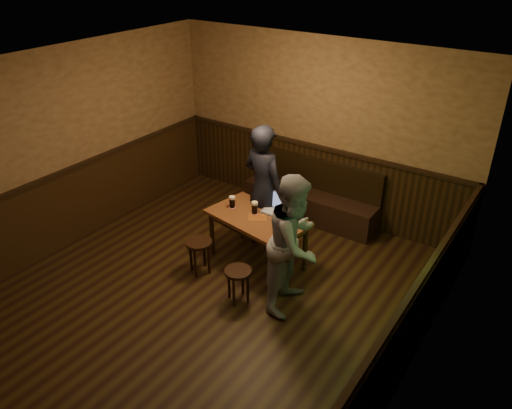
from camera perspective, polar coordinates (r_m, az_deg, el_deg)
The scene contains 12 objects.
room at distance 5.77m, azimuth -6.09°, elevation -1.12°, with size 5.04×6.04×2.84m.
bench at distance 8.00m, azimuth 6.31°, elevation 0.59°, with size 2.20×0.50×0.95m.
pub_table at distance 6.70m, azimuth 0.15°, elevation -2.10°, with size 1.45×0.98×0.72m.
stool_left at distance 6.67m, azimuth -6.52°, elevation -4.90°, with size 0.43×0.43×0.48m.
stool_right at distance 6.15m, azimuth -2.06°, elevation -8.19°, with size 0.39×0.39×0.45m.
pint_left at distance 6.85m, azimuth -2.74°, elevation 0.30°, with size 0.11×0.11×0.17m.
pint_mid at distance 6.69m, azimuth -0.16°, elevation -0.36°, with size 0.11×0.11×0.18m.
pint_right at distance 6.37m, azimuth 3.00°, elevation -2.04°, with size 0.11×0.11×0.17m.
laptop at distance 6.76m, azimuth 2.35°, elevation -0.27°, with size 0.37×0.30×0.25m.
menu at distance 6.20m, azimuth 2.95°, elevation -3.90°, with size 0.22×0.15×0.00m, color silver.
person_suit at distance 6.92m, azimuth 0.88°, elevation 1.85°, with size 0.68×0.45×1.86m, color black.
person_grey at distance 5.85m, azimuth 4.44°, elevation -4.42°, with size 0.84×0.66×1.73m, color gray.
Camera 1 is at (3.32, -3.55, 4.04)m, focal length 35.00 mm.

